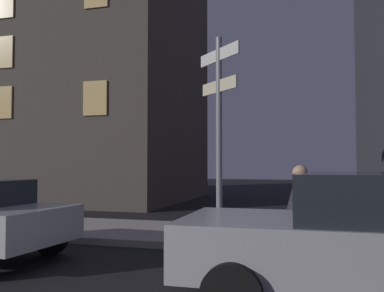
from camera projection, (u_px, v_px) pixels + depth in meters
sidewalk_kerb at (174, 233)px, 9.29m from camera, size 40.00×2.75×0.14m
signpost at (219, 121)px, 8.23m from camera, size 0.99×0.99×4.00m
car_far_trailing at (377, 236)px, 4.70m from camera, size 4.39×2.11×1.52m
cyclist at (304, 226)px, 5.90m from camera, size 1.82×0.34×1.61m
building_left_block at (67, 46)px, 19.67m from camera, size 11.63×8.43×14.36m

